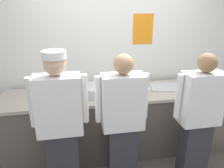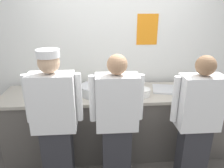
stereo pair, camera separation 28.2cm
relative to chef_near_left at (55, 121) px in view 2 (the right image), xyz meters
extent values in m
plane|color=#514C47|center=(0.78, 0.25, -0.88)|extent=(9.00, 9.00, 0.00)
cube|color=white|center=(0.78, 1.13, 0.49)|extent=(4.99, 0.10, 2.75)
cube|color=orange|center=(1.21, 1.08, 0.84)|extent=(0.31, 0.01, 0.44)
cube|color=#56514C|center=(0.78, 0.63, -0.44)|extent=(3.12, 0.67, 0.89)
cube|color=#A8A093|center=(0.78, 0.63, 0.03)|extent=(3.18, 0.73, 0.04)
cube|color=#2D2D33|center=(0.00, 0.00, -0.49)|extent=(0.33, 0.20, 0.79)
cube|color=white|center=(0.00, 0.00, 0.22)|extent=(0.46, 0.24, 0.62)
cylinder|color=white|center=(-0.27, 0.04, 0.25)|extent=(0.07, 0.07, 0.53)
cylinder|color=white|center=(0.27, 0.04, 0.25)|extent=(0.07, 0.07, 0.53)
sphere|color=tan|center=(0.00, 0.00, 0.64)|extent=(0.21, 0.21, 0.21)
cylinder|color=white|center=(0.00, 0.00, 0.73)|extent=(0.22, 0.22, 0.07)
cube|color=#2D2D33|center=(0.67, 0.01, -0.50)|extent=(0.32, 0.20, 0.77)
cube|color=white|center=(0.67, 0.01, 0.19)|extent=(0.45, 0.24, 0.61)
cylinder|color=white|center=(0.40, 0.05, 0.22)|extent=(0.07, 0.07, 0.52)
cylinder|color=white|center=(0.93, 0.05, 0.22)|extent=(0.07, 0.07, 0.52)
sphere|color=tan|center=(0.67, 0.01, 0.61)|extent=(0.21, 0.21, 0.21)
cube|color=#2D2D33|center=(1.55, -0.05, -0.50)|extent=(0.32, 0.20, 0.77)
cube|color=white|center=(1.55, -0.05, 0.18)|extent=(0.45, 0.24, 0.61)
cylinder|color=white|center=(1.29, -0.01, 0.22)|extent=(0.07, 0.07, 0.51)
cylinder|color=white|center=(1.81, -0.01, 0.22)|extent=(0.07, 0.07, 0.51)
sphere|color=#8C6647|center=(1.55, -0.05, 0.60)|extent=(0.21, 0.21, 0.21)
cylinder|color=white|center=(1.05, 0.49, 0.05)|extent=(0.19, 0.19, 0.01)
cylinder|color=white|center=(1.05, 0.49, 0.07)|extent=(0.19, 0.19, 0.01)
cylinder|color=white|center=(1.05, 0.49, 0.08)|extent=(0.19, 0.19, 0.01)
cylinder|color=white|center=(1.05, 0.49, 0.09)|extent=(0.19, 0.19, 0.01)
cylinder|color=white|center=(1.05, 0.49, 0.10)|extent=(0.19, 0.19, 0.01)
cylinder|color=white|center=(1.05, 0.49, 0.11)|extent=(0.19, 0.19, 0.01)
cylinder|color=white|center=(1.05, 0.49, 0.13)|extent=(0.19, 0.19, 0.01)
cylinder|color=white|center=(1.05, 0.49, 0.14)|extent=(0.19, 0.19, 0.01)
cylinder|color=#B7BABF|center=(0.43, 0.59, 0.11)|extent=(0.39, 0.39, 0.13)
cube|color=#B7BABF|center=(1.48, 0.65, 0.06)|extent=(0.54, 0.43, 0.02)
cylinder|color=#56A333|center=(-0.18, 0.40, 0.14)|extent=(0.06, 0.06, 0.18)
cone|color=#56A333|center=(-0.18, 0.40, 0.24)|extent=(0.05, 0.05, 0.04)
cylinder|color=#56A333|center=(0.08, 0.59, 0.14)|extent=(0.06, 0.06, 0.17)
cone|color=#56A333|center=(0.08, 0.59, 0.24)|extent=(0.05, 0.05, 0.04)
cylinder|color=white|center=(1.85, 0.54, 0.07)|extent=(0.10, 0.10, 0.05)
cylinder|color=orange|center=(1.85, 0.54, 0.09)|extent=(0.08, 0.08, 0.01)
cylinder|color=white|center=(2.09, 0.45, 0.07)|extent=(0.09, 0.09, 0.05)
cylinder|color=gold|center=(2.09, 0.45, 0.09)|extent=(0.07, 0.07, 0.01)
cylinder|color=white|center=(-0.36, 0.81, 0.07)|extent=(0.09, 0.09, 0.05)
cylinder|color=gold|center=(-0.36, 0.81, 0.09)|extent=(0.07, 0.07, 0.01)
cylinder|color=white|center=(1.93, 0.70, 0.09)|extent=(0.09, 0.09, 0.09)
cube|color=#B7BABF|center=(1.01, 0.75, 0.05)|extent=(0.19, 0.03, 0.01)
cube|color=black|center=(0.88, 0.75, 0.06)|extent=(0.09, 0.03, 0.02)
camera|label=1|loc=(0.18, -1.98, 1.15)|focal=33.88mm
camera|label=2|loc=(0.46, -2.02, 1.15)|focal=33.88mm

